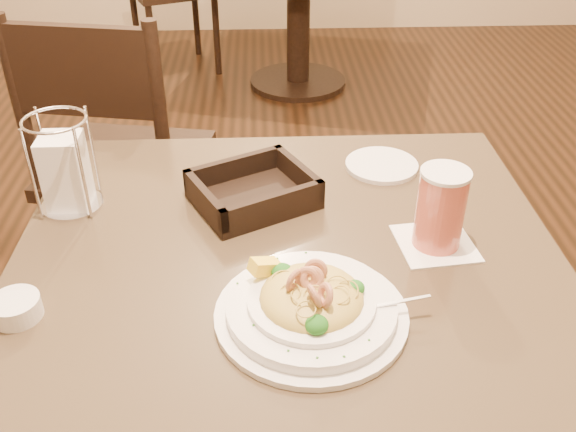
{
  "coord_description": "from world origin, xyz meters",
  "views": [
    {
      "loc": [
        -0.04,
        -0.81,
        1.36
      ],
      "look_at": [
        0.0,
        0.02,
        0.81
      ],
      "focal_mm": 40.0,
      "sensor_mm": 36.0,
      "label": 1
    }
  ],
  "objects_px": {
    "napkin_caddy": "(65,170)",
    "pasta_bowl": "(311,304)",
    "side_plate": "(382,165)",
    "butter_ramekin": "(16,308)",
    "dining_chair_near": "(120,158)",
    "drink_glass": "(440,209)",
    "main_table": "(288,365)",
    "bread_basket": "(253,193)"
  },
  "relations": [
    {
      "from": "main_table",
      "to": "drink_glass",
      "type": "distance_m",
      "value": 0.39
    },
    {
      "from": "bread_basket",
      "to": "drink_glass",
      "type": "bearing_deg",
      "value": -25.34
    },
    {
      "from": "pasta_bowl",
      "to": "bread_basket",
      "type": "relative_size",
      "value": 1.2
    },
    {
      "from": "side_plate",
      "to": "dining_chair_near",
      "type": "bearing_deg",
      "value": 142.79
    },
    {
      "from": "napkin_caddy",
      "to": "side_plate",
      "type": "height_order",
      "value": "napkin_caddy"
    },
    {
      "from": "side_plate",
      "to": "butter_ramekin",
      "type": "height_order",
      "value": "butter_ramekin"
    },
    {
      "from": "side_plate",
      "to": "bread_basket",
      "type": "bearing_deg",
      "value": -154.95
    },
    {
      "from": "pasta_bowl",
      "to": "bread_basket",
      "type": "xyz_separation_m",
      "value": [
        -0.08,
        0.31,
        -0.01
      ]
    },
    {
      "from": "dining_chair_near",
      "to": "butter_ramekin",
      "type": "xyz_separation_m",
      "value": [
        0.04,
        -0.89,
        0.24
      ]
    },
    {
      "from": "pasta_bowl",
      "to": "side_plate",
      "type": "height_order",
      "value": "pasta_bowl"
    },
    {
      "from": "side_plate",
      "to": "butter_ramekin",
      "type": "bearing_deg",
      "value": -145.39
    },
    {
      "from": "main_table",
      "to": "dining_chair_near",
      "type": "xyz_separation_m",
      "value": [
        -0.44,
        0.79,
        0.0
      ]
    },
    {
      "from": "main_table",
      "to": "napkin_caddy",
      "type": "xyz_separation_m",
      "value": [
        -0.39,
        0.19,
        0.3
      ]
    },
    {
      "from": "pasta_bowl",
      "to": "butter_ramekin",
      "type": "distance_m",
      "value": 0.42
    },
    {
      "from": "drink_glass",
      "to": "bread_basket",
      "type": "xyz_separation_m",
      "value": [
        -0.3,
        0.14,
        -0.05
      ]
    },
    {
      "from": "side_plate",
      "to": "main_table",
      "type": "bearing_deg",
      "value": -123.11
    },
    {
      "from": "dining_chair_near",
      "to": "napkin_caddy",
      "type": "height_order",
      "value": "dining_chair_near"
    },
    {
      "from": "main_table",
      "to": "drink_glass",
      "type": "bearing_deg",
      "value": 10.18
    },
    {
      "from": "main_table",
      "to": "dining_chair_near",
      "type": "bearing_deg",
      "value": 118.9
    },
    {
      "from": "butter_ramekin",
      "to": "napkin_caddy",
      "type": "bearing_deg",
      "value": 88.18
    },
    {
      "from": "bread_basket",
      "to": "napkin_caddy",
      "type": "bearing_deg",
      "value": 179.5
    },
    {
      "from": "drink_glass",
      "to": "bread_basket",
      "type": "bearing_deg",
      "value": 154.66
    },
    {
      "from": "napkin_caddy",
      "to": "pasta_bowl",
      "type": "bearing_deg",
      "value": -37.37
    },
    {
      "from": "drink_glass",
      "to": "dining_chair_near",
      "type": "bearing_deg",
      "value": 132.46
    },
    {
      "from": "main_table",
      "to": "napkin_caddy",
      "type": "bearing_deg",
      "value": 153.69
    },
    {
      "from": "drink_glass",
      "to": "bread_basket",
      "type": "relative_size",
      "value": 0.55
    },
    {
      "from": "dining_chair_near",
      "to": "napkin_caddy",
      "type": "xyz_separation_m",
      "value": [
        0.05,
        -0.6,
        0.3
      ]
    },
    {
      "from": "main_table",
      "to": "napkin_caddy",
      "type": "relative_size",
      "value": 5.12
    },
    {
      "from": "main_table",
      "to": "butter_ramekin",
      "type": "height_order",
      "value": "butter_ramekin"
    },
    {
      "from": "pasta_bowl",
      "to": "side_plate",
      "type": "relative_size",
      "value": 2.12
    },
    {
      "from": "dining_chair_near",
      "to": "side_plate",
      "type": "bearing_deg",
      "value": 153.34
    },
    {
      "from": "butter_ramekin",
      "to": "main_table",
      "type": "bearing_deg",
      "value": 14.66
    },
    {
      "from": "pasta_bowl",
      "to": "napkin_caddy",
      "type": "xyz_separation_m",
      "value": [
        -0.41,
        0.31,
        0.05
      ]
    },
    {
      "from": "main_table",
      "to": "pasta_bowl",
      "type": "relative_size",
      "value": 2.92
    },
    {
      "from": "napkin_caddy",
      "to": "side_plate",
      "type": "xyz_separation_m",
      "value": [
        0.59,
        0.12,
        -0.07
      ]
    },
    {
      "from": "bread_basket",
      "to": "napkin_caddy",
      "type": "height_order",
      "value": "napkin_caddy"
    },
    {
      "from": "drink_glass",
      "to": "butter_ramekin",
      "type": "height_order",
      "value": "drink_glass"
    },
    {
      "from": "dining_chair_near",
      "to": "drink_glass",
      "type": "bearing_deg",
      "value": 143.01
    },
    {
      "from": "pasta_bowl",
      "to": "main_table",
      "type": "bearing_deg",
      "value": 102.09
    },
    {
      "from": "dining_chair_near",
      "to": "drink_glass",
      "type": "xyz_separation_m",
      "value": [
        0.68,
        -0.75,
        0.3
      ]
    },
    {
      "from": "dining_chair_near",
      "to": "pasta_bowl",
      "type": "xyz_separation_m",
      "value": [
        0.46,
        -0.92,
        0.25
      ]
    },
    {
      "from": "butter_ramekin",
      "to": "bread_basket",
      "type": "bearing_deg",
      "value": 40.66
    }
  ]
}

